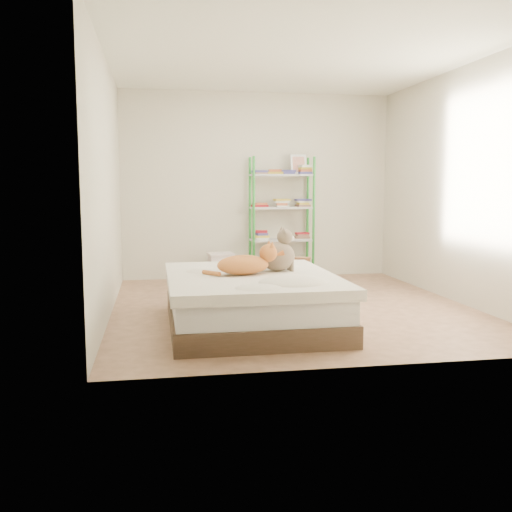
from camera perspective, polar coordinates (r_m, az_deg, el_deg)
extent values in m
cube|color=tan|center=(6.21, 3.57, -5.08)|extent=(3.80, 4.20, 0.01)
cube|color=white|center=(6.21, 3.76, 19.09)|extent=(3.80, 4.20, 0.01)
cube|color=beige|center=(8.13, 0.16, 7.01)|extent=(3.80, 0.01, 2.60)
cube|color=beige|center=(4.06, 10.68, 6.92)|extent=(3.80, 0.01, 2.60)
cube|color=beige|center=(5.92, -14.65, 6.80)|extent=(0.01, 4.20, 2.60)
cube|color=beige|center=(6.77, 19.60, 6.62)|extent=(0.01, 4.20, 2.60)
cube|color=#3F311F|center=(5.34, -0.50, -6.02)|extent=(1.50, 1.88, 0.19)
cube|color=white|center=(5.30, -0.51, -3.95)|extent=(1.46, 1.82, 0.21)
cube|color=white|center=(5.28, -0.51, -2.35)|extent=(1.53, 1.91, 0.09)
cylinder|color=green|center=(7.74, -0.22, 3.68)|extent=(0.04, 0.04, 1.70)
cylinder|color=green|center=(8.06, -0.61, 3.81)|extent=(0.04, 0.04, 1.70)
cylinder|color=green|center=(7.93, 5.78, 3.72)|extent=(0.04, 0.04, 1.70)
cylinder|color=green|center=(8.24, 5.18, 3.85)|extent=(0.04, 0.04, 1.70)
cube|color=#BCBCBC|center=(8.06, 2.53, -1.56)|extent=(0.86, 0.34, 0.02)
cube|color=#BCBCBC|center=(8.00, 2.55, 1.63)|extent=(0.86, 0.34, 0.02)
cube|color=#BCBCBC|center=(7.97, 2.57, 4.85)|extent=(0.86, 0.34, 0.02)
cube|color=#BCBCBC|center=(7.97, 2.59, 8.08)|extent=(0.86, 0.34, 0.02)
cube|color=#A8151F|center=(8.05, 2.54, -1.16)|extent=(0.20, 0.16, 0.09)
cube|color=#A8151F|center=(7.94, 0.44, 2.01)|extent=(0.20, 0.16, 0.09)
cube|color=#A8151F|center=(8.07, 4.63, 2.06)|extent=(0.20, 0.16, 0.09)
cube|color=#A8151F|center=(7.91, 0.44, 5.25)|extent=(0.20, 0.16, 0.09)
cube|color=#A8151F|center=(7.97, 2.57, 5.26)|extent=(0.20, 0.16, 0.09)
cube|color=#A8151F|center=(8.04, 4.67, 5.26)|extent=(0.20, 0.16, 0.09)
cube|color=#A8151F|center=(7.91, 0.44, 8.51)|extent=(0.20, 0.16, 0.09)
cube|color=#A8151F|center=(7.95, 1.88, 8.50)|extent=(0.20, 0.16, 0.09)
cube|color=#A8151F|center=(7.99, 3.30, 8.48)|extent=(0.20, 0.16, 0.09)
cube|color=#A8151F|center=(8.04, 4.70, 8.46)|extent=(0.20, 0.16, 0.09)
cube|color=white|center=(8.08, 4.27, 9.13)|extent=(0.22, 0.10, 0.27)
cube|color=red|center=(8.07, 4.30, 9.14)|extent=(0.17, 0.07, 0.21)
cube|color=tan|center=(7.26, 2.93, -1.78)|extent=(0.58, 0.47, 0.38)
cube|color=#5A2D83|center=(7.05, 3.46, -2.11)|extent=(0.33, 0.03, 0.08)
cube|color=tan|center=(7.03, 3.33, -0.51)|extent=(0.56, 0.20, 0.12)
cube|color=white|center=(7.84, -3.55, -1.22)|extent=(0.33, 0.30, 0.36)
cube|color=white|center=(7.82, -3.56, 0.20)|extent=(0.37, 0.33, 0.03)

